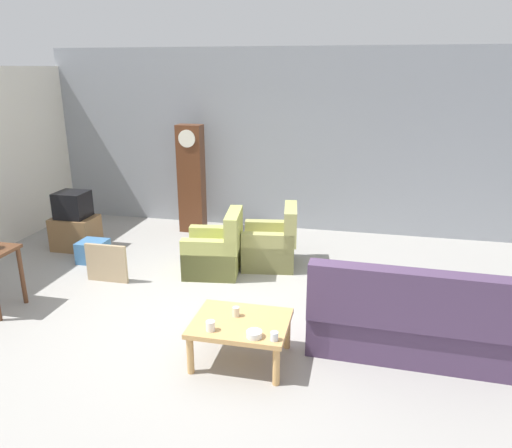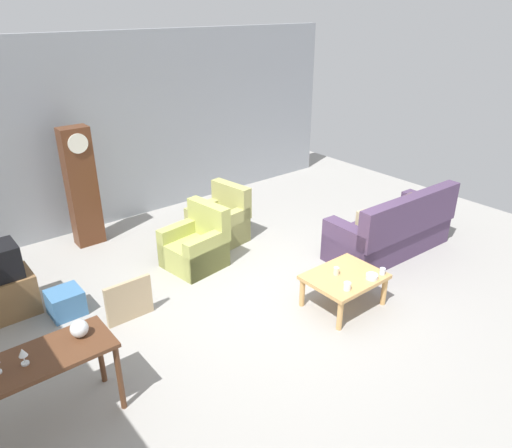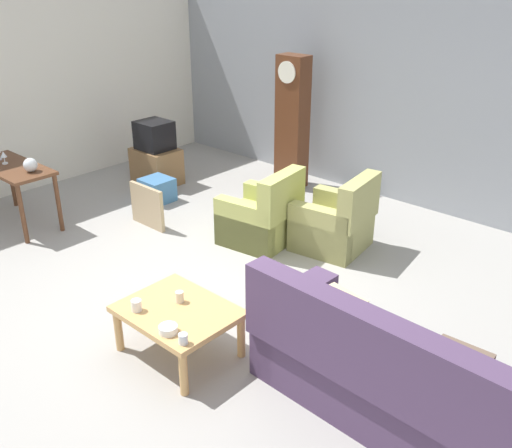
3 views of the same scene
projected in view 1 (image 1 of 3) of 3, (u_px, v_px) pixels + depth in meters
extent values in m
plane|color=#999691|center=(219.00, 315.00, 5.86)|extent=(10.40, 10.40, 0.00)
cube|color=gray|center=(275.00, 141.00, 8.71)|extent=(8.40, 0.16, 3.20)
cube|color=#4C3856|center=(411.00, 330.00, 5.09)|extent=(2.13, 0.91, 0.44)
cube|color=#4C3856|center=(418.00, 301.00, 4.60)|extent=(2.11, 0.27, 0.60)
cube|color=#4C3856|center=(509.00, 332.00, 4.84)|extent=(0.27, 0.85, 0.68)
cube|color=#4C3856|center=(323.00, 309.00, 5.28)|extent=(0.27, 0.85, 0.68)
cube|color=brown|center=(464.00, 299.00, 4.90)|extent=(0.36, 0.13, 0.36)
cube|color=#C6B284|center=(367.00, 289.00, 5.13)|extent=(0.37, 0.18, 0.36)
cube|color=tan|center=(212.00, 259.00, 7.04)|extent=(0.86, 0.86, 0.40)
cube|color=tan|center=(234.00, 230.00, 6.87)|extent=(0.28, 0.78, 0.52)
cube|color=tan|center=(215.00, 246.00, 7.29)|extent=(0.77, 0.26, 0.60)
cube|color=tan|center=(208.00, 261.00, 6.72)|extent=(0.77, 0.26, 0.60)
cube|color=tan|center=(269.00, 252.00, 7.30)|extent=(0.86, 0.86, 0.40)
cube|color=tan|center=(290.00, 224.00, 7.14)|extent=(0.29, 0.78, 0.52)
cube|color=tan|center=(270.00, 239.00, 7.55)|extent=(0.78, 0.27, 0.60)
cube|color=tan|center=(268.00, 253.00, 6.99)|extent=(0.78, 0.27, 0.60)
cube|color=tan|center=(241.00, 323.00, 4.84)|extent=(0.96, 0.76, 0.05)
cylinder|color=tan|center=(190.00, 355.00, 4.69)|extent=(0.07, 0.07, 0.40)
cylinder|color=tan|center=(276.00, 366.00, 4.52)|extent=(0.07, 0.07, 0.40)
cylinder|color=tan|center=(211.00, 322.00, 5.30)|extent=(0.07, 0.07, 0.40)
cylinder|color=tan|center=(287.00, 331.00, 5.12)|extent=(0.07, 0.07, 0.40)
cylinder|color=#56331E|center=(22.00, 276.00, 6.06)|extent=(0.06, 0.06, 0.74)
cube|color=#562D19|center=(192.00, 179.00, 8.62)|extent=(0.44, 0.28, 1.92)
cylinder|color=silver|center=(187.00, 139.00, 8.25)|extent=(0.30, 0.02, 0.30)
cube|color=brown|center=(76.00, 233.00, 7.95)|extent=(0.68, 0.52, 0.54)
cube|color=black|center=(72.00, 205.00, 7.80)|extent=(0.48, 0.44, 0.42)
cube|color=tan|center=(107.00, 263.00, 6.71)|extent=(0.60, 0.05, 0.54)
cube|color=teal|center=(93.00, 251.00, 7.44)|extent=(0.41, 0.39, 0.33)
cylinder|color=white|center=(211.00, 326.00, 4.64)|extent=(0.09, 0.09, 0.10)
cylinder|color=silver|center=(274.00, 336.00, 4.48)|extent=(0.07, 0.07, 0.08)
cylinder|color=beige|center=(236.00, 312.00, 4.91)|extent=(0.07, 0.07, 0.10)
cylinder|color=white|center=(254.00, 334.00, 4.53)|extent=(0.15, 0.15, 0.06)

